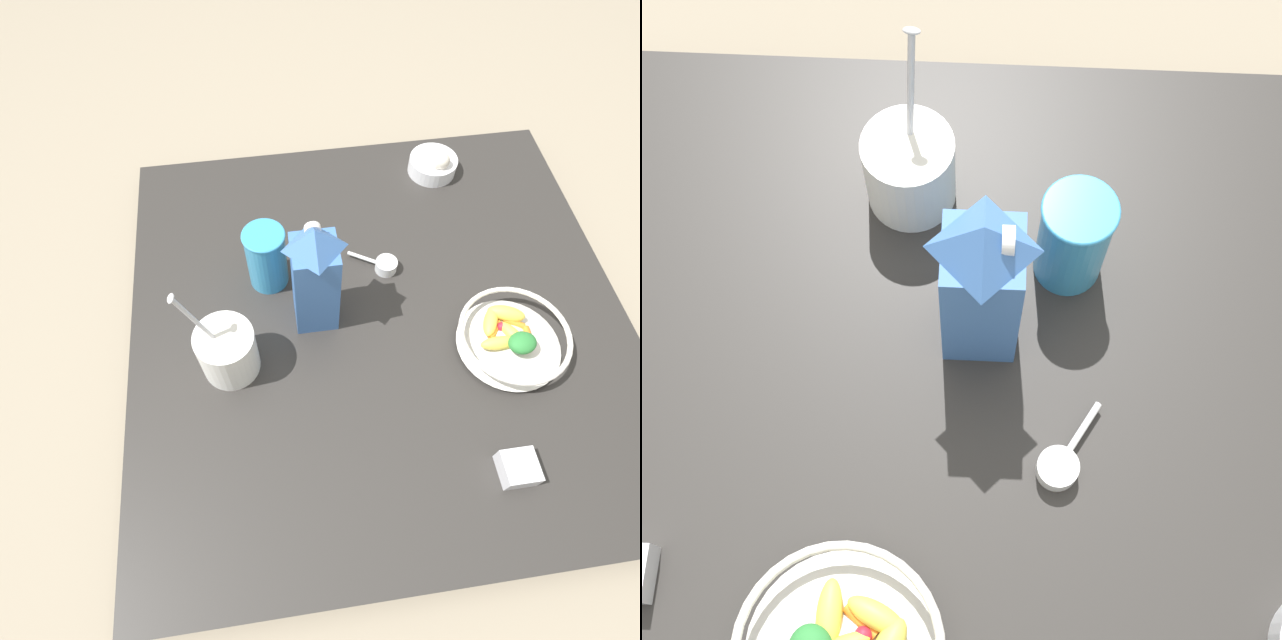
% 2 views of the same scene
% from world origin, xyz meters
% --- Properties ---
extents(ground_plane, '(6.00, 6.00, 0.00)m').
position_xyz_m(ground_plane, '(0.00, 0.00, 0.00)').
color(ground_plane, gray).
extents(countertop, '(1.00, 1.00, 0.04)m').
position_xyz_m(countertop, '(0.00, 0.00, 0.02)').
color(countertop, '#2D2B28').
rests_on(countertop, ground_plane).
extents(fruit_bowl, '(0.21, 0.21, 0.07)m').
position_xyz_m(fruit_bowl, '(-0.23, 0.10, 0.08)').
color(fruit_bowl, silver).
rests_on(fruit_bowl, countertop).
extents(milk_carton, '(0.08, 0.08, 0.26)m').
position_xyz_m(milk_carton, '(0.13, -0.02, 0.17)').
color(milk_carton, '#3D6BB2').
rests_on(milk_carton, countertop).
extents(yogurt_tub, '(0.12, 0.11, 0.24)m').
position_xyz_m(yogurt_tub, '(0.30, 0.07, 0.11)').
color(yogurt_tub, white).
rests_on(yogurt_tub, countertop).
extents(drinking_cup, '(0.08, 0.08, 0.14)m').
position_xyz_m(drinking_cup, '(0.21, -0.12, 0.12)').
color(drinking_cup, '#3893C6').
rests_on(drinking_cup, countertop).
extents(spice_jar, '(0.06, 0.06, 0.04)m').
position_xyz_m(spice_jar, '(-0.17, 0.34, 0.06)').
color(spice_jar, silver).
rests_on(spice_jar, countertop).
extents(measuring_scoop, '(0.10, 0.07, 0.03)m').
position_xyz_m(measuring_scoop, '(-0.03, -0.11, 0.06)').
color(measuring_scoop, white).
rests_on(measuring_scoop, countertop).
extents(garlic_bowl, '(0.11, 0.11, 0.07)m').
position_xyz_m(garlic_bowl, '(-0.21, -0.38, 0.07)').
color(garlic_bowl, white).
rests_on(garlic_bowl, countertop).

